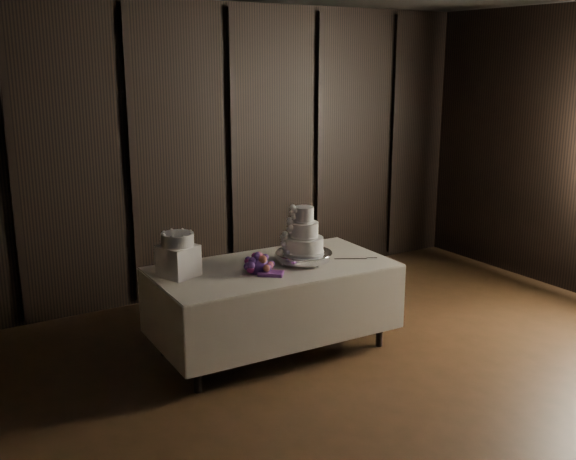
% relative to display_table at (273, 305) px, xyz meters
% --- Properties ---
extents(room, '(6.08, 7.08, 3.08)m').
position_rel_display_table_xyz_m(room, '(0.51, -1.78, 1.08)').
color(room, black).
rests_on(room, ground).
extents(display_table, '(2.03, 1.11, 0.76)m').
position_rel_display_table_xyz_m(display_table, '(0.00, 0.00, 0.00)').
color(display_table, beige).
rests_on(display_table, ground).
extents(cake_stand, '(0.54, 0.54, 0.09)m').
position_rel_display_table_xyz_m(cake_stand, '(0.27, -0.05, 0.39)').
color(cake_stand, silver).
rests_on(cake_stand, display_table).
extents(wedding_cake, '(0.37, 0.33, 0.39)m').
position_rel_display_table_xyz_m(wedding_cake, '(0.25, -0.07, 0.59)').
color(wedding_cake, white).
rests_on(wedding_cake, cake_stand).
extents(bouquet, '(0.51, 0.51, 0.20)m').
position_rel_display_table_xyz_m(bouquet, '(-0.19, -0.09, 0.41)').
color(bouquet, '#D25272').
rests_on(bouquet, display_table).
extents(box_pedestal, '(0.34, 0.34, 0.25)m').
position_rel_display_table_xyz_m(box_pedestal, '(-0.77, 0.16, 0.47)').
color(box_pedestal, white).
rests_on(box_pedestal, display_table).
extents(small_cake, '(0.30, 0.30, 0.10)m').
position_rel_display_table_xyz_m(small_cake, '(-0.77, 0.16, 0.64)').
color(small_cake, white).
rests_on(small_cake, box_pedestal).
extents(cake_knife, '(0.33, 0.21, 0.01)m').
position_rel_display_table_xyz_m(cake_knife, '(0.66, -0.19, 0.35)').
color(cake_knife, silver).
rests_on(cake_knife, display_table).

